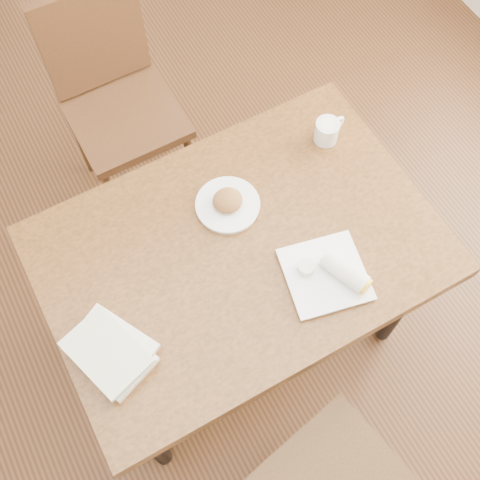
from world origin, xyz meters
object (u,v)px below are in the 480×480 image
chair_far (113,90)px  coffee_mug (328,130)px  table (240,259)px  plate_scone (228,203)px  book_stack (110,351)px  plate_burrito (331,274)px

chair_far → coffee_mug: size_ratio=8.08×
table → coffee_mug: (0.45, 0.22, 0.13)m
chair_far → plate_scone: bearing=-83.4°
plate_scone → chair_far: bearing=96.6°
plate_scone → coffee_mug: coffee_mug is taller
book_stack → table: bearing=13.8°
chair_far → coffee_mug: 0.90m
coffee_mug → chair_far: bearing=125.4°
plate_scone → coffee_mug: (0.41, 0.07, 0.02)m
table → book_stack: size_ratio=4.31×
plate_scone → book_stack: (-0.51, -0.26, 0.01)m
table → coffee_mug: size_ratio=10.14×
table → book_stack: book_stack is taller
plate_scone → book_stack: size_ratio=0.73×
plate_burrito → book_stack: 0.67m
chair_far → table: bearing=-86.6°
table → plate_scone: 0.18m
table → plate_scone: plate_scone is taller
coffee_mug → book_stack: 0.98m
coffee_mug → book_stack: size_ratio=0.43×
table → coffee_mug: coffee_mug is taller
table → chair_far: bearing=93.4°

